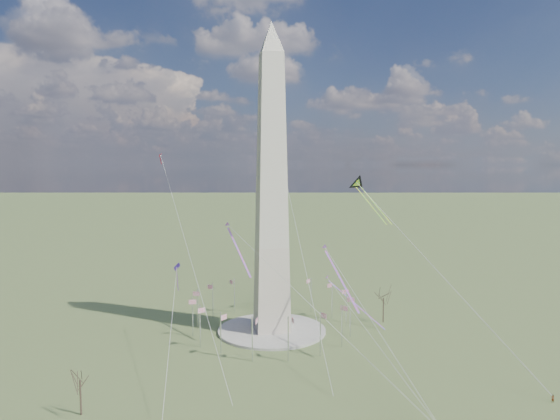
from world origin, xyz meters
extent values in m
plane|color=#456030|center=(0.00, 0.00, 0.00)|extent=(2000.00, 2000.00, 0.00)
cylinder|color=#A3A195|center=(0.00, 0.00, 0.40)|extent=(36.00, 36.00, 0.80)
pyramid|color=#BEB4A6|center=(0.00, 0.00, 95.80)|extent=(9.90, 9.90, 10.00)
cylinder|color=white|center=(26.00, 0.00, 6.50)|extent=(0.36, 0.36, 13.00)
cube|color=#A91632|center=(26.00, 1.30, 11.80)|extent=(2.40, 0.08, 1.50)
cylinder|color=white|center=(24.02, 9.95, 6.50)|extent=(0.36, 0.36, 13.00)
cube|color=#A91632|center=(23.52, 11.15, 11.80)|extent=(2.25, 0.99, 1.50)
cylinder|color=white|center=(18.38, 18.38, 6.50)|extent=(0.36, 0.36, 13.00)
cube|color=#A91632|center=(17.47, 19.30, 11.80)|extent=(1.75, 1.75, 1.50)
cylinder|color=white|center=(9.95, 24.02, 6.50)|extent=(0.36, 0.36, 13.00)
cube|color=#A91632|center=(8.75, 24.52, 11.80)|extent=(0.99, 2.25, 1.50)
cylinder|color=white|center=(0.00, 26.00, 6.50)|extent=(0.36, 0.36, 13.00)
cube|color=#A91632|center=(-1.30, 26.00, 11.80)|extent=(0.08, 2.40, 1.50)
cylinder|color=white|center=(-9.95, 24.02, 6.50)|extent=(0.36, 0.36, 13.00)
cube|color=#A91632|center=(-11.15, 23.52, 11.80)|extent=(0.99, 2.25, 1.50)
cylinder|color=white|center=(-18.38, 18.38, 6.50)|extent=(0.36, 0.36, 13.00)
cube|color=#A91632|center=(-19.30, 17.47, 11.80)|extent=(1.75, 1.75, 1.50)
cylinder|color=white|center=(-24.02, 9.95, 6.50)|extent=(0.36, 0.36, 13.00)
cube|color=#A91632|center=(-24.52, 8.75, 11.80)|extent=(2.25, 0.99, 1.50)
cylinder|color=white|center=(-26.00, 0.00, 6.50)|extent=(0.36, 0.36, 13.00)
cube|color=#A91632|center=(-26.00, -1.30, 11.80)|extent=(2.40, 0.08, 1.50)
cylinder|color=white|center=(-24.02, -9.95, 6.50)|extent=(0.36, 0.36, 13.00)
cube|color=#A91632|center=(-23.52, -11.15, 11.80)|extent=(2.25, 0.99, 1.50)
cylinder|color=white|center=(-18.38, -18.38, 6.50)|extent=(0.36, 0.36, 13.00)
cube|color=#A91632|center=(-17.47, -19.30, 11.80)|extent=(1.75, 1.75, 1.50)
cylinder|color=white|center=(-9.95, -24.02, 6.50)|extent=(0.36, 0.36, 13.00)
cube|color=#A91632|center=(-8.75, -24.52, 11.80)|extent=(0.99, 2.25, 1.50)
cylinder|color=white|center=(0.00, -26.00, 6.50)|extent=(0.36, 0.36, 13.00)
cube|color=#A91632|center=(1.30, -26.00, 11.80)|extent=(0.08, 2.40, 1.50)
cylinder|color=white|center=(9.95, -24.02, 6.50)|extent=(0.36, 0.36, 13.00)
cube|color=#A91632|center=(11.15, -23.52, 11.80)|extent=(0.99, 2.25, 1.50)
cylinder|color=white|center=(18.38, -18.38, 6.50)|extent=(0.36, 0.36, 13.00)
cube|color=#A91632|center=(19.30, -17.47, 11.80)|extent=(1.75, 1.75, 1.50)
cylinder|color=white|center=(24.02, -9.95, 6.50)|extent=(0.36, 0.36, 13.00)
cube|color=#A91632|center=(24.52, -8.75, 11.80)|extent=(2.25, 0.99, 1.50)
cylinder|color=#45352A|center=(40.35, 1.83, 4.38)|extent=(0.41, 0.41, 8.76)
cylinder|color=#45352A|center=(-51.64, -46.65, 3.99)|extent=(0.41, 0.41, 7.98)
imported|color=gray|center=(55.53, -62.17, 0.99)|extent=(0.73, 0.50, 1.97)
cube|color=#DDBF0B|center=(37.03, 2.30, 41.65)|extent=(5.42, 16.23, 11.82)
cube|color=#DDBF0B|center=(34.97, 1.66, 41.65)|extent=(5.42, 16.23, 11.82)
cube|color=navy|center=(-30.62, -2.30, 23.65)|extent=(2.04, 2.44, 2.37)
cube|color=#F72749|center=(-30.62, -2.30, 19.73)|extent=(0.69, 3.03, 8.19)
cube|color=#F72749|center=(17.08, -21.08, 21.54)|extent=(3.91, 22.12, 13.95)
cube|color=#F72749|center=(-11.44, -4.77, 28.29)|extent=(5.45, 19.89, 12.74)
cube|color=#F72749|center=(30.51, 2.14, 6.73)|extent=(15.94, 17.07, 14.25)
cube|color=red|center=(-36.37, 33.60, 59.28)|extent=(1.23, 1.97, 1.62)
cube|color=red|center=(-36.37, 33.60, 57.51)|extent=(0.81, 1.37, 3.71)
cube|color=white|center=(11.74, 47.95, 62.62)|extent=(1.11, 1.75, 1.55)
cube|color=white|center=(11.74, 47.95, 60.93)|extent=(0.62, 1.35, 3.56)
camera|label=1|loc=(-28.86, -159.68, 55.44)|focal=32.00mm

